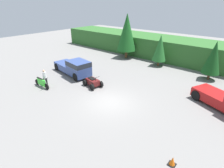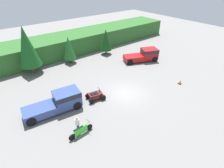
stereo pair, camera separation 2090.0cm
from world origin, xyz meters
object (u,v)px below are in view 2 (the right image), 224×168
dirt_bike (81,131)px  quad_atv (95,96)px  pickup_truck_second (59,102)px  pickup_truck_red (144,55)px  traffic_cone (180,82)px  rider_person (78,124)px

dirt_bike → quad_atv: bearing=40.0°
pickup_truck_second → dirt_bike: bearing=-82.3°
pickup_truck_red → quad_atv: bearing=-138.8°
pickup_truck_second → traffic_cone: size_ratio=10.69×
pickup_truck_red → dirt_bike: 17.32m
pickup_truck_red → traffic_cone: pickup_truck_red is taller
pickup_truck_red → dirt_bike: size_ratio=2.39×
pickup_truck_red → traffic_cone: size_ratio=10.30×
dirt_bike → rider_person: 0.66m
rider_person → pickup_truck_second: bearing=102.7°
dirt_bike → traffic_cone: size_ratio=4.30×
dirt_bike → traffic_cone: bearing=-4.4°
pickup_truck_red → rider_person: size_ratio=3.22×
pickup_truck_second → quad_atv: 4.00m
rider_person → quad_atv: bearing=51.0°
pickup_truck_second → dirt_bike: 4.37m
pickup_truck_second → quad_atv: (3.88, -0.81, -0.56)m
pickup_truck_second → dirt_bike: (0.04, -4.34, -0.53)m
pickup_truck_red → pickup_truck_second: bearing=-145.8°
pickup_truck_red → quad_atv: (-11.86, -3.77, -0.55)m
rider_person → traffic_cone: (14.15, -0.93, -0.70)m
quad_atv → rider_person: rider_person is taller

